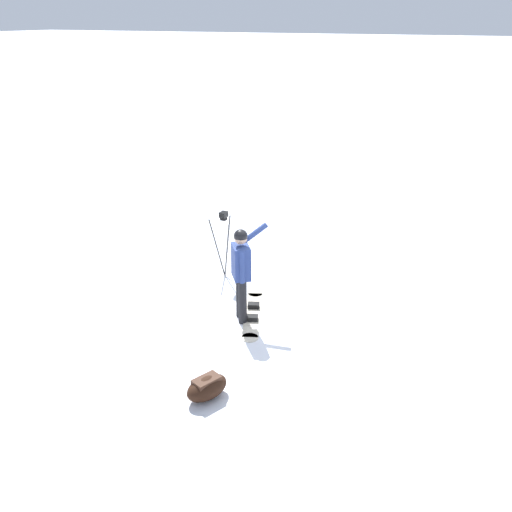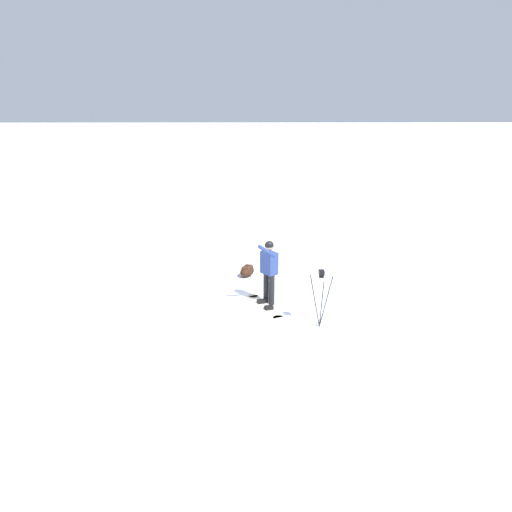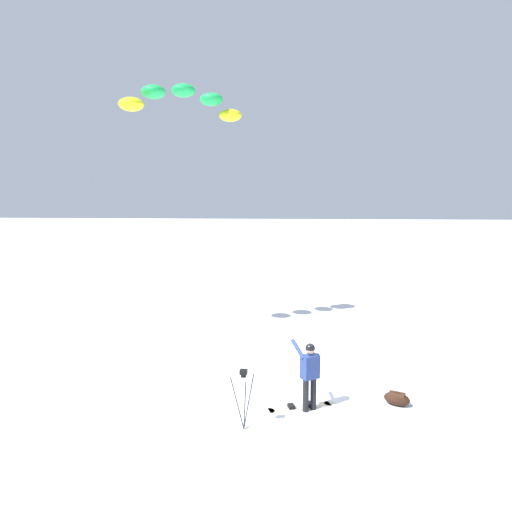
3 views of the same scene
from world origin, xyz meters
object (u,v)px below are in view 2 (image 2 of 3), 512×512
(snowboarder, at_px, (269,266))
(camera_tripod, at_px, (321,287))
(gear_bag_large, at_px, (247,271))
(snowboard, at_px, (265,306))

(snowboarder, xyz_separation_m, camera_tripod, (-1.08, 1.39, -0.02))
(gear_bag_large, bearing_deg, snowboarder, 104.28)
(snowboarder, distance_m, gear_bag_large, 2.30)
(gear_bag_large, distance_m, camera_tripod, 3.91)
(camera_tripod, bearing_deg, snowboard, -44.81)
(snowboard, relative_size, gear_bag_large, 2.41)
(snowboarder, relative_size, camera_tripod, 1.23)
(snowboarder, height_order, snowboard, snowboarder)
(snowboard, distance_m, camera_tripod, 1.90)
(snowboard, distance_m, gear_bag_large, 2.35)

